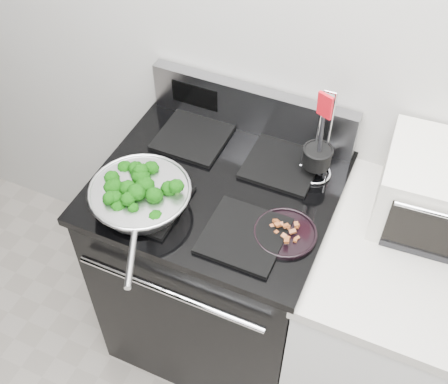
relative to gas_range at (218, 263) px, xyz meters
The scene contains 7 objects.
back_wall 0.97m from the gas_range, 48.22° to the left, with size 4.00×0.02×2.70m, color beige.
gas_range is the anchor object (origin of this frame).
counter 0.69m from the gas_range, ahead, with size 0.62×0.68×0.92m.
skillet 0.58m from the gas_range, 131.47° to the right, with size 0.33×0.49×0.07m.
broccoli_pile 0.59m from the gas_range, 131.99° to the right, with size 0.26×0.26×0.09m, color black, non-canonical shape.
bacon_plate 0.57m from the gas_range, 21.95° to the right, with size 0.20×0.20×0.04m.
utensil_holder 0.62m from the gas_range, 31.07° to the left, with size 0.11×0.11×0.35m.
Camera 1 is at (0.24, 0.25, 2.31)m, focal length 45.00 mm.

